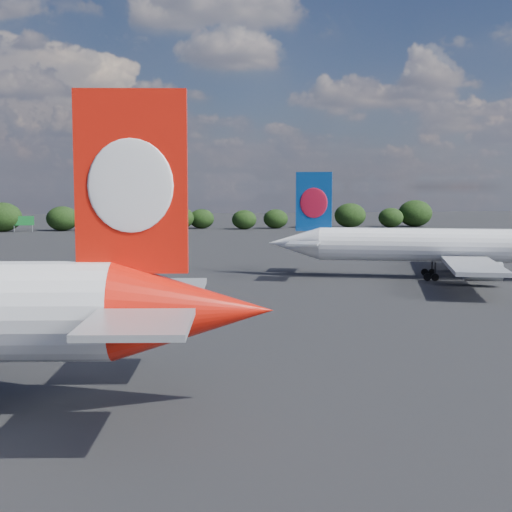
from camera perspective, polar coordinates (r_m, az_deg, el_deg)
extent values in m
plane|color=black|center=(97.19, -15.14, -2.20)|extent=(500.00, 500.00, 0.00)
cone|color=red|center=(41.01, -5.01, -4.37)|extent=(10.04, 7.29, 5.72)
cube|color=red|center=(40.78, -9.95, 5.85)|extent=(6.30, 1.70, 10.30)
ellipsoid|color=white|center=(40.44, -10.01, 5.56)|extent=(4.77, 1.09, 5.27)
ellipsoid|color=white|center=(41.12, -9.87, 5.56)|extent=(4.77, 1.09, 5.27)
cube|color=#999BA0|center=(35.01, -9.45, -5.38)|extent=(6.31, 7.69, 0.34)
cube|color=#999BA0|center=(47.34, -7.29, -2.50)|extent=(6.31, 7.69, 0.34)
cylinder|color=white|center=(102.70, 15.11, 0.84)|extent=(34.90, 17.33, 4.69)
cone|color=white|center=(102.91, 3.07, 1.03)|extent=(8.69, 7.10, 4.69)
cube|color=navy|center=(102.33, 4.65, 4.36)|extent=(4.97, 2.31, 8.44)
ellipsoid|color=#B7122D|center=(102.05, 4.64, 4.26)|extent=(3.74, 1.61, 4.31)
ellipsoid|color=#B7122D|center=(102.61, 4.67, 4.27)|extent=(3.74, 1.61, 4.31)
cube|color=#999BA0|center=(97.56, 3.81, 1.00)|extent=(5.98, 6.78, 0.28)
cube|color=#999BA0|center=(107.80, 4.37, 1.43)|extent=(5.98, 6.78, 0.28)
cube|color=#999BA0|center=(90.98, 16.98, -0.75)|extent=(12.50, 19.69, 0.52)
cube|color=#999BA0|center=(115.10, 15.45, 0.57)|extent=(12.50, 19.69, 0.52)
cylinder|color=#999BA0|center=(95.99, 17.72, -1.18)|extent=(5.29, 4.06, 2.53)
cube|color=#999BA0|center=(95.91, 17.73, -0.79)|extent=(2.02, 1.01, 1.13)
cylinder|color=#999BA0|center=(110.78, 16.64, -0.29)|extent=(5.29, 4.06, 2.53)
cube|color=#999BA0|center=(110.71, 16.65, 0.05)|extent=(2.02, 1.01, 1.13)
cylinder|color=black|center=(100.06, 14.14, -1.15)|extent=(0.34, 0.34, 2.34)
cylinder|color=black|center=(100.17, 14.13, -1.65)|extent=(1.11, 0.77, 1.03)
cylinder|color=black|center=(100.09, 13.54, -1.65)|extent=(1.11, 0.77, 1.03)
cylinder|color=black|center=(105.64, 13.91, -0.80)|extent=(0.34, 0.34, 2.34)
cylinder|color=black|center=(105.74, 13.90, -1.28)|extent=(1.11, 0.77, 1.03)
cylinder|color=black|center=(105.66, 13.34, -1.27)|extent=(1.11, 0.77, 1.03)
cube|color=#156D2A|center=(213.73, -18.13, 2.70)|extent=(6.00, 0.30, 2.60)
cylinder|color=#909498|center=(214.13, -18.78, 2.10)|extent=(0.20, 0.20, 2.00)
cylinder|color=#909498|center=(213.57, -17.45, 2.13)|extent=(0.20, 0.20, 2.00)
cube|color=yellow|center=(218.41, -10.11, 3.15)|extent=(5.00, 0.30, 3.00)
cylinder|color=#909498|center=(218.54, -10.10, 2.43)|extent=(0.30, 0.30, 2.50)
ellipsoid|color=black|center=(216.67, -19.62, 2.95)|extent=(10.92, 9.24, 8.40)
ellipsoid|color=black|center=(215.92, -15.23, 2.91)|extent=(9.33, 7.89, 7.17)
ellipsoid|color=black|center=(214.28, -12.45, 2.97)|extent=(9.49, 8.03, 7.30)
ellipsoid|color=black|center=(213.70, -10.32, 2.89)|extent=(8.36, 7.07, 6.43)
ellipsoid|color=black|center=(216.74, -6.15, 3.03)|extent=(8.86, 7.50, 6.82)
ellipsoid|color=black|center=(220.60, -4.38, 2.99)|extent=(7.81, 6.61, 6.01)
ellipsoid|color=black|center=(216.15, -0.95, 2.93)|extent=(7.59, 6.42, 5.84)
ellipsoid|color=black|center=(220.58, 1.58, 2.99)|extent=(7.71, 6.52, 5.93)
ellipsoid|color=black|center=(225.28, 4.62, 3.12)|extent=(8.67, 7.33, 6.67)
ellipsoid|color=black|center=(226.64, 7.54, 3.24)|extent=(10.01, 8.47, 7.70)
ellipsoid|color=black|center=(230.08, 10.74, 3.03)|extent=(8.05, 6.81, 6.19)
ellipsoid|color=black|center=(236.39, 12.62, 3.35)|extent=(11.18, 9.46, 8.60)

